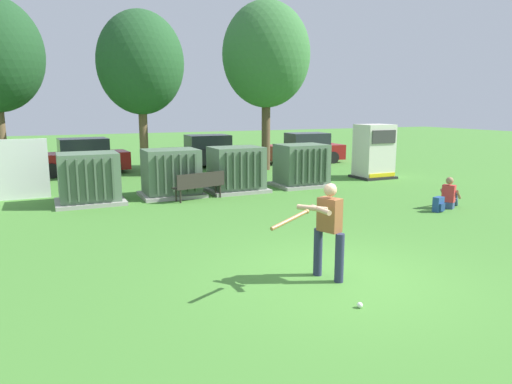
# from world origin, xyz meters

# --- Properties ---
(ground_plane) EXTENTS (96.00, 96.00, 0.00)m
(ground_plane) POSITION_xyz_m (0.00, 0.00, 0.00)
(ground_plane) COLOR #478433
(transformer_west) EXTENTS (2.10, 1.70, 1.62)m
(transformer_west) POSITION_xyz_m (-3.51, 8.80, 0.79)
(transformer_west) COLOR #9E9B93
(transformer_west) RESTS_ON ground
(transformer_mid_west) EXTENTS (2.10, 1.70, 1.62)m
(transformer_mid_west) POSITION_xyz_m (-0.82, 8.95, 0.79)
(transformer_mid_west) COLOR #9E9B93
(transformer_mid_west) RESTS_ON ground
(transformer_mid_east) EXTENTS (2.10, 1.70, 1.62)m
(transformer_mid_east) POSITION_xyz_m (1.56, 8.88, 0.79)
(transformer_mid_east) COLOR #9E9B93
(transformer_mid_east) RESTS_ON ground
(transformer_east) EXTENTS (2.10, 1.70, 1.62)m
(transformer_east) POSITION_xyz_m (4.30, 8.94, 0.79)
(transformer_east) COLOR #9E9B93
(transformer_east) RESTS_ON ground
(generator_enclosure) EXTENTS (1.60, 1.40, 2.30)m
(generator_enclosure) POSITION_xyz_m (8.17, 9.49, 1.14)
(generator_enclosure) COLOR #262626
(generator_enclosure) RESTS_ON ground
(park_bench) EXTENTS (1.84, 0.82, 0.92)m
(park_bench) POSITION_xyz_m (-0.13, 7.92, 0.54)
(park_bench) COLOR #2D2823
(park_bench) RESTS_ON ground
(batter) EXTENTS (1.58, 0.83, 1.74)m
(batter) POSITION_xyz_m (-0.28, 0.02, 0.98)
(batter) COLOR #282D4C
(batter) RESTS_ON ground
(sports_ball) EXTENTS (0.09, 0.09, 0.09)m
(sports_ball) POSITION_xyz_m (-0.47, -1.24, 0.04)
(sports_ball) COLOR white
(sports_ball) RESTS_ON ground
(seated_spectator) EXTENTS (0.79, 0.67, 0.96)m
(seated_spectator) POSITION_xyz_m (6.44, 3.61, 0.38)
(seated_spectator) COLOR #384C75
(seated_spectator) RESTS_ON ground
(backpack) EXTENTS (0.36, 0.32, 0.44)m
(backpack) POSITION_xyz_m (5.73, 3.33, 0.21)
(backpack) COLOR #264C8C
(backpack) RESTS_ON ground
(tree_center_left) EXTENTS (3.72, 3.72, 7.12)m
(tree_center_left) POSITION_xyz_m (-0.65, 14.38, 4.88)
(tree_center_left) COLOR brown
(tree_center_left) RESTS_ON ground
(tree_center_right) EXTENTS (4.13, 4.13, 7.89)m
(tree_center_right) POSITION_xyz_m (5.11, 13.85, 5.41)
(tree_center_right) COLOR brown
(tree_center_right) RESTS_ON ground
(parked_car_leftmost) EXTENTS (4.29, 2.10, 1.62)m
(parked_car_leftmost) POSITION_xyz_m (-3.20, 16.04, 0.75)
(parked_car_leftmost) COLOR maroon
(parked_car_leftmost) RESTS_ON ground
(parked_car_left_of_center) EXTENTS (4.23, 1.99, 1.62)m
(parked_car_left_of_center) POSITION_xyz_m (2.79, 16.09, 0.75)
(parked_car_left_of_center) COLOR black
(parked_car_left_of_center) RESTS_ON ground
(parked_car_right_of_center) EXTENTS (4.30, 2.13, 1.62)m
(parked_car_right_of_center) POSITION_xyz_m (8.31, 15.55, 0.75)
(parked_car_right_of_center) COLOR maroon
(parked_car_right_of_center) RESTS_ON ground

